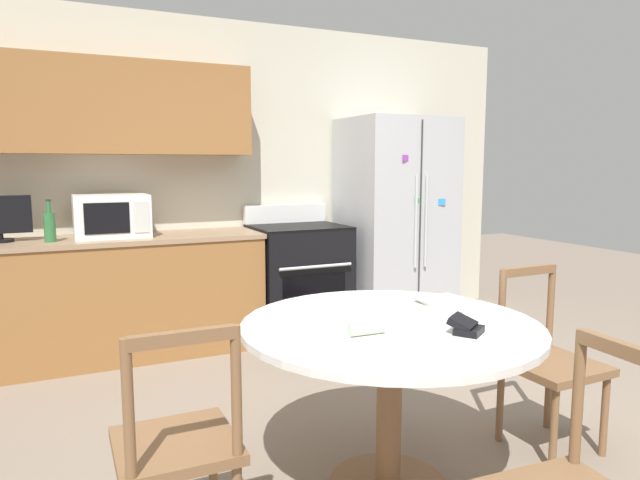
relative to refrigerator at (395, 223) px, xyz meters
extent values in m
plane|color=gray|center=(-1.28, -2.20, -0.91)|extent=(14.00, 14.00, 0.00)
cube|color=beige|center=(-1.28, 0.45, 0.39)|extent=(5.20, 0.10, 2.60)
cube|color=#936033|center=(-2.39, 0.23, 0.93)|extent=(2.17, 0.34, 0.68)
cube|color=#936033|center=(-2.39, 0.09, -0.48)|extent=(2.17, 0.62, 0.86)
cube|color=#997A5B|center=(-2.39, 0.09, -0.03)|extent=(2.19, 0.64, 0.03)
cube|color=#B2B5BA|center=(0.00, 0.00, 0.00)|extent=(0.88, 0.75, 1.82)
cube|color=#333333|center=(0.00, -0.38, 0.00)|extent=(0.01, 0.01, 1.75)
cylinder|color=silver|center=(-0.05, -0.39, 0.05)|extent=(0.02, 0.02, 0.77)
cylinder|color=silver|center=(0.05, -0.39, 0.05)|extent=(0.02, 0.02, 0.77)
cube|color=#338CD8|center=(0.21, -0.38, 0.20)|extent=(0.07, 0.02, 0.05)
cube|color=#3FB259|center=(-0.04, -0.38, 0.22)|extent=(0.05, 0.02, 0.04)
cube|color=purple|center=(-0.16, -0.38, 0.56)|extent=(0.06, 0.02, 0.05)
cube|color=black|center=(-0.91, 0.06, -0.46)|extent=(0.75, 0.64, 0.90)
cube|color=black|center=(-0.91, -0.27, -0.55)|extent=(0.54, 0.01, 0.40)
cylinder|color=silver|center=(-0.91, -0.29, -0.28)|extent=(0.62, 0.02, 0.02)
cube|color=black|center=(-0.91, 0.06, 0.00)|extent=(0.75, 0.64, 0.02)
cube|color=white|center=(-0.91, 0.35, 0.09)|extent=(0.75, 0.06, 0.16)
cube|color=white|center=(-2.37, 0.08, 0.14)|extent=(0.51, 0.35, 0.31)
cube|color=black|center=(-2.42, -0.10, 0.14)|extent=(0.30, 0.01, 0.22)
cube|color=silver|center=(-2.19, -0.10, 0.14)|extent=(0.10, 0.01, 0.22)
cylinder|color=black|center=(-3.09, 0.11, 0.00)|extent=(0.16, 0.16, 0.02)
cylinder|color=black|center=(-3.09, 0.11, 0.03)|extent=(0.03, 0.03, 0.04)
cylinder|color=#2D6B38|center=(-2.78, -0.02, 0.09)|extent=(0.08, 0.08, 0.20)
cylinder|color=#2D6B38|center=(-2.78, -0.02, 0.23)|extent=(0.03, 0.03, 0.08)
cylinder|color=#262626|center=(-2.78, -0.02, 0.27)|extent=(0.03, 0.03, 0.01)
cylinder|color=white|center=(-1.47, -2.27, -0.18)|extent=(1.28, 1.28, 0.03)
cylinder|color=brown|center=(-1.47, -2.27, -0.54)|extent=(0.11, 0.11, 0.70)
cube|color=brown|center=(-2.40, -2.33, -0.48)|extent=(0.42, 0.42, 0.04)
cylinder|color=brown|center=(-2.23, -2.16, -0.71)|extent=(0.04, 0.04, 0.41)
cylinder|color=brown|center=(-2.58, -2.52, -0.24)|extent=(0.04, 0.04, 0.45)
cylinder|color=brown|center=(-2.23, -2.52, -0.24)|extent=(0.04, 0.04, 0.45)
cube|color=brown|center=(-2.41, -2.52, -0.03)|extent=(0.34, 0.04, 0.04)
cylinder|color=brown|center=(-1.24, -3.04, -0.24)|extent=(0.04, 0.04, 0.45)
cube|color=brown|center=(-1.25, -3.22, -0.03)|extent=(0.06, 0.35, 0.04)
cube|color=brown|center=(-0.54, -2.31, -0.48)|extent=(0.43, 0.43, 0.04)
cylinder|color=brown|center=(-0.37, -2.48, -0.71)|extent=(0.04, 0.04, 0.41)
cylinder|color=brown|center=(-0.71, -2.49, -0.71)|extent=(0.04, 0.04, 0.41)
cylinder|color=brown|center=(-0.37, -2.14, -0.71)|extent=(0.04, 0.04, 0.41)
cylinder|color=brown|center=(-0.72, -2.14, -0.71)|extent=(0.04, 0.04, 0.41)
cylinder|color=brown|center=(-0.37, -2.12, -0.24)|extent=(0.04, 0.04, 0.45)
cylinder|color=brown|center=(-0.72, -2.13, -0.24)|extent=(0.04, 0.04, 0.45)
cube|color=brown|center=(-0.55, -2.13, -0.03)|extent=(0.34, 0.04, 0.04)
cylinder|color=silver|center=(-1.42, -2.18, -0.12)|extent=(0.09, 0.09, 0.09)
cylinder|color=beige|center=(-1.42, -2.18, -0.14)|extent=(0.08, 0.08, 0.05)
cylinder|color=beige|center=(-1.65, -2.38, -0.13)|extent=(0.15, 0.06, 0.05)
cube|color=black|center=(-1.27, -2.54, -0.15)|extent=(0.15, 0.15, 0.03)
cube|color=black|center=(-1.29, -2.52, -0.12)|extent=(0.16, 0.15, 0.06)
cube|color=white|center=(-1.06, -2.15, -0.16)|extent=(0.25, 0.32, 0.01)
cube|color=beige|center=(-1.06, -2.15, -0.15)|extent=(0.23, 0.31, 0.01)
cube|color=silver|center=(-1.06, -2.15, -0.14)|extent=(0.24, 0.31, 0.01)
camera|label=1|loc=(-2.75, -4.29, 0.51)|focal=32.00mm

